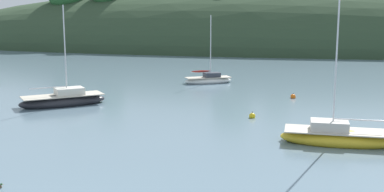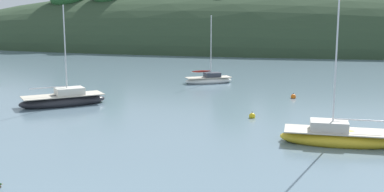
% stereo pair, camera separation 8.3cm
% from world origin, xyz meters
% --- Properties ---
extents(far_shoreline_hill, '(150.00, 36.00, 27.34)m').
position_xyz_m(far_shoreline_hill, '(-0.19, 81.11, 0.11)').
color(far_shoreline_hill, '#2D422B').
rests_on(far_shoreline_hill, ground).
extents(sailboat_white_near, '(5.14, 3.92, 7.00)m').
position_xyz_m(sailboat_white_near, '(-1.55, 34.55, 0.33)').
color(sailboat_white_near, white).
rests_on(sailboat_white_near, ground).
extents(sailboat_navy_dinghy, '(6.49, 6.01, 7.89)m').
position_xyz_m(sailboat_navy_dinghy, '(-10.29, 20.48, 0.40)').
color(sailboat_navy_dinghy, '#232328').
rests_on(sailboat_navy_dinghy, ground).
extents(sailboat_cream_ketch, '(6.27, 2.16, 8.82)m').
position_xyz_m(sailboat_cream_ketch, '(9.57, 13.62, 0.38)').
color(sailboat_cream_ketch, gold).
rests_on(sailboat_cream_ketch, ground).
extents(mooring_buoy_channel, '(0.44, 0.44, 0.54)m').
position_xyz_m(mooring_buoy_channel, '(4.40, 19.16, 0.12)').
color(mooring_buoy_channel, yellow).
rests_on(mooring_buoy_channel, ground).
extents(mooring_buoy_outer, '(0.44, 0.44, 0.54)m').
position_xyz_m(mooring_buoy_outer, '(7.00, 27.56, 0.12)').
color(mooring_buoy_outer, orange).
rests_on(mooring_buoy_outer, ground).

